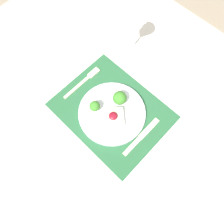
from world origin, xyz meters
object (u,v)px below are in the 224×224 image
Objects in this scene: dinner_plate at (112,112)px; knife at (139,139)px; fork at (84,81)px; spoon at (148,74)px; wine_glass_near at (185,66)px; wine_glass_far at (136,27)px.

dinner_plate reaches higher than knife.
dinner_plate is 0.15m from knife.
spoon is at bearing 49.85° from fork.
fork is (-0.18, 0.02, -0.01)m from dinner_plate.
spoon is at bearing 93.67° from dinner_plate.
wine_glass_near reaches higher than wine_glass_far.
fork is 1.10× the size of wine_glass_far.
fork is 0.30m from wine_glass_far.
spoon is (0.17, 0.21, -0.00)m from fork.
wine_glass_far is at bearing 157.05° from spoon.
wine_glass_far is (0.03, 0.28, 0.11)m from fork.
dinner_plate is 0.19m from fork.
dinner_plate is 1.37× the size of fork.
knife is at bearing -45.45° from wine_glass_far.
dinner_plate is 1.37× the size of knife.
wine_glass_near is (0.10, 0.29, 0.11)m from dinner_plate.
wine_glass_far reaches higher than spoon.
wine_glass_far is at bearing 117.23° from dinner_plate.
fork is at bearing 172.73° from dinner_plate.
knife is 0.29m from spoon.
wine_glass_near is (0.28, 0.26, 0.12)m from fork.
wine_glass_near reaches higher than fork.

